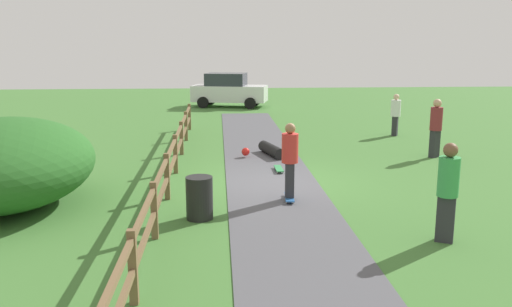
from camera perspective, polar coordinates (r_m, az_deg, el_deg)
The scene contains 12 objects.
ground_plane at distance 14.00m, azimuth 1.73°, elevation -3.19°, with size 60.00×60.00×0.00m, color #427533.
asphalt_path at distance 14.00m, azimuth 1.73°, elevation -3.15°, with size 2.40×28.00×0.02m, color #515156.
wooden_fence at distance 13.83m, azimuth -9.03°, elevation -0.67°, with size 0.12×18.12×1.10m.
bush_large at distance 13.05m, azimuth -25.50°, elevation -0.96°, with size 3.94×4.73×1.99m, color #286023.
trash_bin at distance 11.17m, azimuth -6.07°, elevation -4.75°, with size 0.56×0.56×0.90m, color black.
skater_riding at distance 12.24m, azimuth 3.64°, elevation -0.44°, with size 0.41×0.81×1.81m.
skater_fallen at distance 17.28m, azimuth 1.45°, elevation 0.37°, with size 1.37×1.58×0.36m.
skateboard_loose at distance 15.24m, azimuth 2.44°, elevation -1.62°, with size 0.21×0.80×0.08m.
bystander_maroon at distance 17.89m, azimuth 18.68°, elevation 2.90°, with size 0.53×0.53×1.88m.
bystander_white at distance 21.74m, azimuth 14.70°, elevation 4.21°, with size 0.51×0.51×1.64m.
bystander_green at distance 10.29m, azimuth 19.83°, elevation -3.44°, with size 0.51×0.51×1.86m.
parked_car_white at distance 30.74m, azimuth -2.94°, elevation 6.79°, with size 4.48×2.71×1.92m.
Camera 1 is at (-1.38, -13.46, 3.61)m, focal length 37.41 mm.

